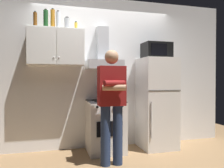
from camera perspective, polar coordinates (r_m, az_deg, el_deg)
ground_plane at (r=3.76m, az=0.00°, el=-17.81°), size 7.00×7.00×0.00m
back_wall_tiled at (r=4.14m, az=-2.17°, el=2.91°), size 4.80×0.10×2.70m
upper_cabinet at (r=3.85m, az=-13.99°, el=9.01°), size 0.90×0.37×0.60m
stove_oven at (r=3.87m, az=-1.71°, el=-10.63°), size 0.60×0.62×0.87m
range_hood at (r=3.93m, az=-2.15°, el=6.63°), size 0.60×0.44×0.75m
refrigerator at (r=4.13m, az=11.25°, el=-4.74°), size 0.60×0.62×1.60m
microwave at (r=4.16m, az=11.18°, el=8.27°), size 0.48×0.37×0.28m
person_standing at (r=3.20m, az=-0.06°, el=-4.59°), size 0.38×0.33×1.64m
cooking_pot at (r=3.71m, az=0.67°, el=-3.22°), size 0.31×0.21×0.13m
bottle_beer_brown at (r=3.96m, az=-18.89°, el=15.06°), size 0.06×0.06×0.27m
bottle_wine_green at (r=3.93m, az=-16.44°, el=15.49°), size 0.07×0.07×0.31m
bottle_vodka_clear at (r=3.92m, az=-13.47°, el=15.43°), size 0.07×0.07×0.30m
bottle_canister_steel at (r=3.96m, az=-11.30°, el=14.70°), size 0.10×0.10×0.22m
bottle_liquor_amber at (r=3.96m, az=-14.78°, el=15.57°), size 0.07×0.07×0.33m
bottle_spice_jar at (r=3.93m, az=-9.11°, el=14.26°), size 0.05×0.05×0.14m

